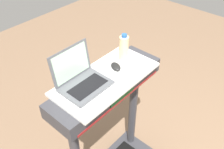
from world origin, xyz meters
TOP-DOWN VIEW (x-y plane):
  - desk_board at (0.00, 0.70)m, footprint 0.74×0.36m
  - laptop at (-0.16, 0.77)m, footprint 0.30×0.26m
  - computer_mouse at (0.12, 0.72)m, footprint 0.10×0.12m
  - water_bottle at (0.25, 0.75)m, footprint 0.07×0.07m

SIDE VIEW (x-z plane):
  - desk_board at x=0.00m, z-range 1.16..1.18m
  - computer_mouse at x=0.12m, z-range 1.18..1.22m
  - laptop at x=-0.16m, z-range 1.11..1.35m
  - water_bottle at x=0.25m, z-range 1.17..1.38m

